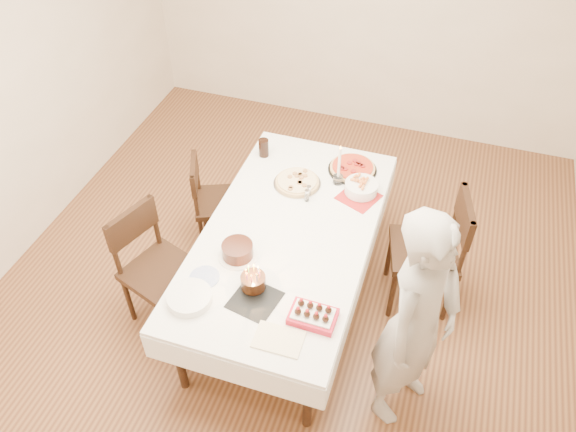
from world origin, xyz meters
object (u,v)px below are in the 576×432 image
(taper_candle, at_px, (339,165))
(birthday_cake, at_px, (253,278))
(chair_left_savory, at_px, (221,202))
(chair_left_dessert, at_px, (161,273))
(dining_table, at_px, (288,267))
(layer_cake, at_px, (238,251))
(cola_glass, at_px, (264,148))
(pizza_white, at_px, (297,182))
(pizza_pepperoni, at_px, (352,168))
(chair_right_savory, at_px, (424,252))
(pasta_bowl, at_px, (361,188))
(strawberry_box, at_px, (313,315))
(person, at_px, (417,324))

(taper_candle, xyz_separation_m, birthday_cake, (-0.25, -1.16, -0.09))
(chair_left_savory, xyz_separation_m, chair_left_dessert, (-0.07, -0.88, 0.07))
(dining_table, relative_size, layer_cake, 8.07)
(birthday_cake, bearing_deg, cola_glass, 107.24)
(chair_left_dessert, xyz_separation_m, pizza_white, (0.72, 0.93, 0.28))
(pizza_pepperoni, bearing_deg, pizza_white, -140.54)
(birthday_cake, bearing_deg, taper_candle, 77.86)
(chair_left_dessert, bearing_deg, chair_right_savory, -137.25)
(cola_glass, bearing_deg, taper_candle, -12.49)
(chair_right_savory, bearing_deg, pasta_bowl, 144.13)
(chair_right_savory, relative_size, layer_cake, 3.86)
(chair_left_savory, distance_m, cola_glass, 0.58)
(taper_candle, distance_m, cola_glass, 0.68)
(taper_candle, relative_size, layer_cake, 1.33)
(chair_left_dessert, distance_m, strawberry_box, 1.24)
(dining_table, bearing_deg, chair_right_savory, 19.89)
(chair_left_dessert, height_order, cola_glass, chair_left_dessert)
(layer_cake, bearing_deg, person, -11.11)
(chair_left_savory, bearing_deg, chair_right_savory, 153.31)
(person, xyz_separation_m, pizza_white, (-1.06, 1.07, -0.07))
(chair_left_dessert, height_order, pizza_white, chair_left_dessert)
(person, relative_size, pasta_bowl, 6.81)
(person, distance_m, cola_glass, 1.95)
(birthday_cake, xyz_separation_m, strawberry_box, (0.43, -0.12, -0.05))
(taper_candle, bearing_deg, dining_table, -107.69)
(chair_left_dessert, xyz_separation_m, cola_glass, (0.35, 1.19, 0.33))
(pasta_bowl, bearing_deg, taper_candle, 164.14)
(chair_right_savory, relative_size, birthday_cake, 6.47)
(person, bearing_deg, birthday_cake, 112.96)
(dining_table, distance_m, pizza_pepperoni, 0.93)
(birthday_cake, bearing_deg, layer_cake, 131.79)
(pizza_white, bearing_deg, pizza_pepperoni, 39.46)
(chair_left_dessert, bearing_deg, pizza_white, -108.55)
(chair_right_savory, distance_m, layer_cake, 1.38)
(pizza_white, height_order, cola_glass, cola_glass)
(chair_left_dessert, distance_m, cola_glass, 1.29)
(chair_left_dessert, height_order, layer_cake, chair_left_dessert)
(pizza_white, xyz_separation_m, pizza_pepperoni, (0.36, 0.30, 0.00))
(chair_right_savory, relative_size, chair_left_dessert, 1.04)
(birthday_cake, bearing_deg, pizza_white, 92.22)
(chair_left_savory, xyz_separation_m, strawberry_box, (1.11, -1.11, 0.36))
(chair_left_savory, distance_m, layer_cake, 0.99)
(birthday_cake, bearing_deg, chair_right_savory, 41.69)
(dining_table, bearing_deg, strawberry_box, -60.33)
(chair_right_savory, height_order, chair_left_dessert, chair_right_savory)
(birthday_cake, bearing_deg, chair_left_savory, 124.48)
(pasta_bowl, xyz_separation_m, layer_cake, (-0.63, -0.89, 0.01))
(layer_cake, xyz_separation_m, strawberry_box, (0.62, -0.33, -0.02))
(chair_left_savory, height_order, pizza_pepperoni, chair_left_savory)
(person, xyz_separation_m, strawberry_box, (-0.60, -0.09, -0.05))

